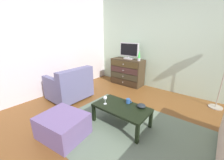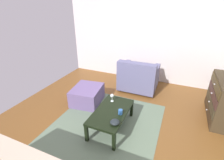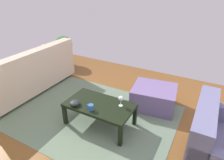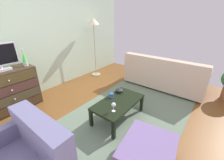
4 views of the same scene
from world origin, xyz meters
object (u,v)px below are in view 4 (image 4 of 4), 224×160
(lava_lamp, at_px, (24,59))
(mug, at_px, (111,95))
(dresser, at_px, (8,91))
(wine_glass, at_px, (114,105))
(couch_large, at_px, (164,75))
(ottoman, at_px, (147,155))
(coffee_table, at_px, (118,103))
(standing_lamp, at_px, (94,27))
(bowl_decorative, at_px, (119,90))

(lava_lamp, xyz_separation_m, mug, (0.70, -1.64, -0.57))
(dresser, height_order, lava_lamp, lava_lamp)
(lava_lamp, xyz_separation_m, wine_glass, (0.38, -1.93, -0.49))
(couch_large, relative_size, ottoman, 2.83)
(coffee_table, height_order, couch_large, couch_large)
(dresser, bearing_deg, coffee_table, -59.94)
(wine_glass, distance_m, couch_large, 2.07)
(dresser, bearing_deg, standing_lamp, -1.16)
(standing_lamp, bearing_deg, couch_large, -77.25)
(dresser, relative_size, couch_large, 0.52)
(standing_lamp, bearing_deg, lava_lamp, 179.86)
(coffee_table, relative_size, mug, 8.58)
(lava_lamp, bearing_deg, couch_large, -39.53)
(ottoman, bearing_deg, standing_lamp, 54.74)
(mug, relative_size, standing_lamp, 0.07)
(ottoman, bearing_deg, lava_lamp, 92.49)
(ottoman, xyz_separation_m, standing_lamp, (1.87, 2.65, 1.28))
(wine_glass, bearing_deg, standing_lamp, 50.17)
(mug, bearing_deg, coffee_table, -98.82)
(lava_lamp, bearing_deg, standing_lamp, -0.14)
(lava_lamp, bearing_deg, mug, -67.04)
(mug, height_order, bowl_decorative, mug)
(wine_glass, relative_size, bowl_decorative, 1.06)
(wine_glass, bearing_deg, couch_large, -2.40)
(ottoman, bearing_deg, dresser, 101.03)
(lava_lamp, distance_m, standing_lamp, 2.05)
(dresser, distance_m, ottoman, 2.76)
(bowl_decorative, height_order, couch_large, couch_large)
(mug, bearing_deg, bowl_decorative, 1.69)
(lava_lamp, distance_m, couch_large, 3.23)
(ottoman, height_order, standing_lamp, standing_lamp)
(standing_lamp, bearing_deg, coffee_table, -125.99)
(dresser, distance_m, wine_glass, 2.13)
(dresser, height_order, bowl_decorative, dresser)
(lava_lamp, xyz_separation_m, bowl_decorative, (0.96, -1.64, -0.58))
(bowl_decorative, bearing_deg, mug, -178.31)
(dresser, distance_m, coffee_table, 2.16)
(bowl_decorative, relative_size, couch_large, 0.07)
(wine_glass, bearing_deg, ottoman, -110.25)
(lava_lamp, distance_m, ottoman, 2.77)
(coffee_table, xyz_separation_m, bowl_decorative, (0.29, 0.19, 0.08))
(coffee_table, xyz_separation_m, couch_large, (1.77, -0.19, 0.01))
(mug, relative_size, couch_large, 0.06)
(dresser, bearing_deg, bowl_decorative, -50.80)
(wine_glass, bearing_deg, bowl_decorative, 26.98)
(coffee_table, height_order, mug, mug)
(lava_lamp, relative_size, mug, 2.89)
(dresser, height_order, coffee_table, dresser)
(dresser, distance_m, bowl_decorative, 2.17)
(ottoman, bearing_deg, wine_glass, 69.75)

